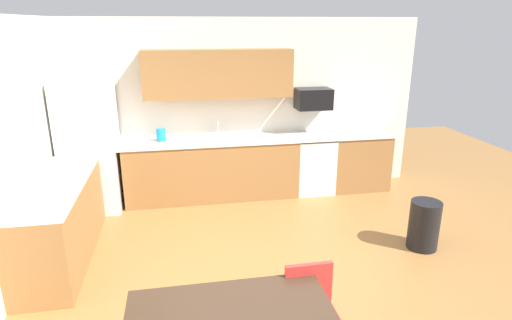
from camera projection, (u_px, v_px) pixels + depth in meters
name	position (u px, v px, depth m)	size (l,w,h in m)	color
ground_plane	(273.00, 275.00, 4.60)	(12.00, 12.00, 0.00)	#9E6B38
wall_back	(237.00, 107.00, 6.67)	(5.80, 0.10, 2.70)	silver
cabinet_run_back	(213.00, 170.00, 6.54)	(2.62, 0.60, 0.90)	olive
cabinet_run_back_right	(357.00, 161.00, 6.95)	(0.93, 0.60, 0.90)	olive
cabinet_run_left	(60.00, 223.00, 4.82)	(0.60, 2.00, 0.90)	olive
countertop_back	(241.00, 139.00, 6.47)	(4.80, 0.64, 0.04)	silver
countertop_left	(54.00, 184.00, 4.67)	(0.64, 2.00, 0.04)	silver
upper_cabinets_back	(218.00, 74.00, 6.24)	(2.20, 0.34, 0.70)	olive
refrigerator	(90.00, 146.00, 6.02)	(0.76, 0.70, 1.89)	white
oven_range	(313.00, 164.00, 6.82)	(0.60, 0.60, 0.91)	white
microwave	(313.00, 99.00, 6.59)	(0.54, 0.36, 0.32)	black
sink_basin	(219.00, 143.00, 6.43)	(0.48, 0.40, 0.14)	#A5A8AD
sink_faucet	(218.00, 130.00, 6.55)	(0.02, 0.02, 0.24)	#B2B5BA
chair_near_table	(312.00, 311.00, 3.25)	(0.41, 0.41, 0.85)	red
trash_bin	(424.00, 225.00, 5.09)	(0.36, 0.36, 0.60)	black
kettle	(161.00, 136.00, 6.29)	(0.14, 0.14, 0.20)	#198CBF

